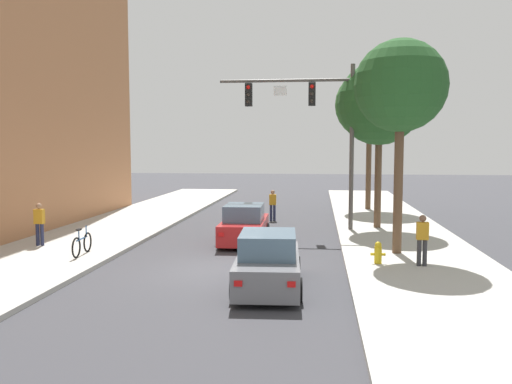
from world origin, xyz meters
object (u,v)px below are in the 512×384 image
object	(u,v)px
traffic_signal_mast	(314,116)
car_following_grey	(268,263)
pedestrian_sidewalk_right_walker	(422,238)
fire_hydrant	(378,253)
street_tree_nearest	(401,87)
street_tree_second	(379,104)
street_tree_third	(370,105)
pedestrian_crossing_road	(273,204)
car_lead_red	(244,225)
bicycle_leaning	(82,244)
pedestrian_sidewalk_left_walker	(39,222)

from	to	relation	value
traffic_signal_mast	car_following_grey	xyz separation A→B (m)	(-1.14, -10.09, -4.60)
pedestrian_sidewalk_right_walker	fire_hydrant	world-z (taller)	pedestrian_sidewalk_right_walker
street_tree_nearest	street_tree_second	distance (m)	6.06
traffic_signal_mast	car_following_grey	world-z (taller)	traffic_signal_mast
traffic_signal_mast	street_tree_third	bearing A→B (deg)	68.30
pedestrian_crossing_road	car_following_grey	bearing A→B (deg)	-85.62
traffic_signal_mast	pedestrian_sidewalk_right_walker	world-z (taller)	traffic_signal_mast
street_tree_second	street_tree_third	xyz separation A→B (m)	(0.24, 7.40, 0.51)
car_lead_red	street_tree_second	xyz separation A→B (m)	(5.77, 3.94, 5.20)
street_tree_nearest	street_tree_third	distance (m)	13.47
bicycle_leaning	street_tree_second	world-z (taller)	street_tree_second
pedestrian_sidewalk_right_walker	fire_hydrant	bearing A→B (deg)	171.98
car_following_grey	fire_hydrant	size ratio (longest dim) A/B	6.00
traffic_signal_mast	fire_hydrant	bearing A→B (deg)	-73.07
pedestrian_sidewalk_left_walker	street_tree_third	bearing A→B (deg)	45.02
pedestrian_crossing_road	pedestrian_sidewalk_right_walker	bearing A→B (deg)	-62.15
car_following_grey	street_tree_third	xyz separation A→B (m)	(4.38, 18.23, 5.71)
fire_hydrant	bicycle_leaning	bearing A→B (deg)	179.11
pedestrian_sidewalk_left_walker	fire_hydrant	bearing A→B (deg)	-7.54
pedestrian_crossing_road	street_tree_second	size ratio (longest dim) A/B	0.21
pedestrian_sidewalk_left_walker	car_following_grey	bearing A→B (deg)	-26.40
street_tree_third	fire_hydrant	bearing A→B (deg)	-93.97
street_tree_third	traffic_signal_mast	bearing A→B (deg)	-111.70
car_following_grey	car_lead_red	bearing A→B (deg)	103.29
car_following_grey	traffic_signal_mast	bearing A→B (deg)	83.54
fire_hydrant	street_tree_third	size ratio (longest dim) A/B	0.09
car_following_grey	bicycle_leaning	distance (m)	7.52
street_tree_nearest	street_tree_third	world-z (taller)	street_tree_third
fire_hydrant	street_tree_second	world-z (taller)	street_tree_second
pedestrian_sidewalk_right_walker	street_tree_second	bearing A→B (deg)	93.74
bicycle_leaning	street_tree_second	size ratio (longest dim) A/B	0.23
pedestrian_sidewalk_left_walker	car_lead_red	bearing A→B (deg)	16.76
pedestrian_sidewalk_left_walker	street_tree_nearest	xyz separation A→B (m)	(13.43, 0.18, 4.96)
pedestrian_crossing_road	street_tree_third	size ratio (longest dim) A/B	0.20
traffic_signal_mast	street_tree_second	bearing A→B (deg)	13.93
pedestrian_sidewalk_left_walker	pedestrian_crossing_road	size ratio (longest dim) A/B	1.00
street_tree_third	car_following_grey	bearing A→B (deg)	-103.52
car_following_grey	street_tree_nearest	bearing A→B (deg)	48.75
car_following_grey	street_tree_nearest	distance (m)	8.27
pedestrian_sidewalk_left_walker	traffic_signal_mast	bearing A→B (deg)	27.88
car_lead_red	pedestrian_sidewalk_left_walker	world-z (taller)	pedestrian_sidewalk_left_walker
pedestrian_sidewalk_left_walker	fire_hydrant	distance (m)	12.69
street_tree_second	pedestrian_sidewalk_left_walker	bearing A→B (deg)	-155.01
car_lead_red	street_tree_second	size ratio (longest dim) A/B	0.55
traffic_signal_mast	street_tree_nearest	xyz separation A→B (m)	(3.04, -5.31, 0.70)
traffic_signal_mast	pedestrian_sidewalk_right_walker	bearing A→B (deg)	-64.35
car_following_grey	street_tree_nearest	xyz separation A→B (m)	(4.18, 4.77, 5.30)
car_lead_red	bicycle_leaning	distance (m)	6.47
car_following_grey	pedestrian_sidewalk_left_walker	xyz separation A→B (m)	(-9.25, 4.59, 0.34)
fire_hydrant	street_tree_third	world-z (taller)	street_tree_third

